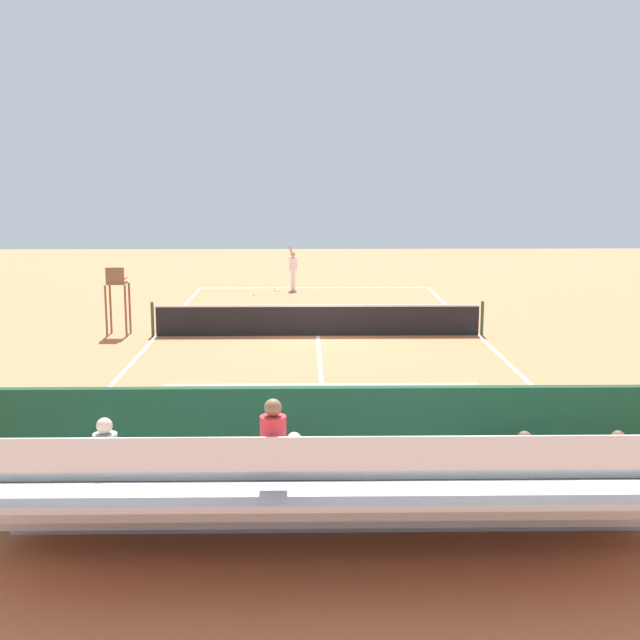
{
  "coord_description": "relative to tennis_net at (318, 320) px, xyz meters",
  "views": [
    {
      "loc": [
        0.36,
        25.4,
        4.97
      ],
      "look_at": [
        0.0,
        4.0,
        1.2
      ],
      "focal_mm": 46.89,
      "sensor_mm": 36.0,
      "label": 1
    }
  ],
  "objects": [
    {
      "name": "ground_plane",
      "position": [
        0.0,
        0.0,
        -0.5
      ],
      "size": [
        60.0,
        60.0,
        0.0
      ],
      "primitive_type": "plane",
      "color": "#CC7047"
    },
    {
      "name": "tennis_ball_near",
      "position": [
        2.53,
        -8.73,
        -0.47
      ],
      "size": [
        0.07,
        0.07,
        0.07
      ],
      "primitive_type": "sphere",
      "color": "#CCDB33",
      "rests_on": "ground"
    },
    {
      "name": "umpire_chair",
      "position": [
        6.2,
        -0.18,
        0.81
      ],
      "size": [
        0.67,
        0.67,
        2.14
      ],
      "color": "brown",
      "rests_on": "ground"
    },
    {
      "name": "tennis_net",
      "position": [
        0.0,
        0.0,
        0.0
      ],
      "size": [
        10.3,
        0.1,
        1.07
      ],
      "color": "black",
      "rests_on": "ground"
    },
    {
      "name": "tennis_player",
      "position": [
        0.92,
        -10.29,
        0.51
      ],
      "size": [
        0.44,
        0.56,
        1.93
      ],
      "color": "white",
      "rests_on": "ground"
    },
    {
      "name": "tennis_racket",
      "position": [
        1.62,
        -10.26,
        -0.49
      ],
      "size": [
        0.38,
        0.59,
        0.03
      ],
      "color": "black",
      "rests_on": "ground"
    },
    {
      "name": "court_line_markings",
      "position": [
        0.0,
        -0.04,
        -0.5
      ],
      "size": [
        10.1,
        22.2,
        0.01
      ],
      "color": "white",
      "rests_on": "ground"
    },
    {
      "name": "equipment_bag",
      "position": [
        -0.73,
        13.4,
        -0.32
      ],
      "size": [
        0.9,
        0.36,
        0.36
      ],
      "primitive_type": "cube",
      "color": "black",
      "rests_on": "ground"
    },
    {
      "name": "courtside_bench",
      "position": [
        -2.58,
        13.27,
        0.06
      ],
      "size": [
        1.8,
        0.4,
        0.93
      ],
      "color": "#9E754C",
      "rests_on": "ground"
    },
    {
      "name": "bleacher_stand",
      "position": [
        -0.04,
        15.33,
        0.4
      ],
      "size": [
        9.06,
        2.4,
        2.48
      ],
      "color": "#B2B2B7",
      "rests_on": "ground"
    },
    {
      "name": "backdrop_wall",
      "position": [
        0.0,
        14.0,
        0.5
      ],
      "size": [
        18.0,
        0.16,
        2.0
      ],
      "primitive_type": "cube",
      "color": "#194228",
      "rests_on": "ground"
    }
  ]
}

